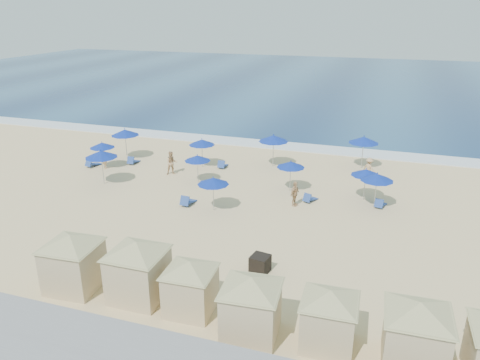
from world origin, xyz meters
name	(u,v)px	position (x,y,z in m)	size (l,w,h in m)	color
ground	(220,215)	(0.00, 0.00, 0.00)	(160.00, 160.00, 0.00)	beige
ocean	(338,82)	(0.00, 55.00, 0.03)	(160.00, 80.00, 0.06)	navy
surf_line	(281,146)	(0.00, 15.50, 0.04)	(160.00, 2.50, 0.08)	white
seawall	(79,355)	(0.00, -13.50, 0.65)	(160.00, 6.10, 1.22)	gray
trash_bin	(260,264)	(4.07, -5.41, 0.41)	(0.82, 0.82, 0.82)	black
cabana_0	(72,255)	(-3.33, -9.28, 1.65)	(4.59, 4.59, 2.89)	#CBB58B
cabana_1	(138,263)	(-0.26, -9.02, 1.68)	(4.69, 4.69, 2.94)	#CBB58B
cabana_2	(190,280)	(2.22, -9.20, 1.46)	(4.05, 4.05, 2.54)	#CBB58B
cabana_3	(251,299)	(4.98, -9.83, 1.59)	(4.40, 4.40, 2.77)	#CBB58B
cabana_4	(329,311)	(7.84, -9.49, 1.47)	(4.10, 4.10, 2.58)	#CBB58B
cabana_5	(417,326)	(10.81, -9.62, 1.63)	(4.53, 4.53, 2.84)	#CBB58B
umbrella_0	(102,145)	(-11.53, 5.19, 1.86)	(1.89, 1.89, 2.15)	#A5A8AD
umbrella_1	(125,132)	(-11.16, 7.89, 2.22)	(2.25, 2.25, 2.56)	#A5A8AD
umbrella_2	(101,154)	(-9.61, 2.28, 2.20)	(2.23, 2.23, 2.54)	#A5A8AD
umbrella_3	(202,142)	(-4.48, 7.95, 1.98)	(2.01, 2.01, 2.29)	#A5A8AD
umbrella_4	(197,158)	(-3.43, 4.66, 1.81)	(1.83, 1.83, 2.09)	#A5A8AD
umbrella_5	(213,181)	(-0.60, 0.50, 1.91)	(1.93, 1.93, 2.20)	#A5A8AD
umbrella_6	(274,138)	(0.72, 9.76, 2.27)	(2.30, 2.30, 2.62)	#A5A8AD
umbrella_7	(291,164)	(3.11, 5.17, 1.87)	(1.90, 1.90, 2.16)	#A5A8AD
umbrella_8	(364,140)	(7.32, 11.58, 2.25)	(2.28, 2.28, 2.59)	#A5A8AD
umbrella_9	(366,172)	(7.99, 5.14, 1.87)	(1.90, 1.90, 2.16)	#A5A8AD
umbrella_10	(377,177)	(8.72, 4.09, 2.00)	(2.02, 2.02, 2.30)	#A5A8AD
beach_chair_0	(92,164)	(-12.67, 5.25, 0.25)	(0.84, 1.38, 0.71)	#274692
beach_chair_1	(133,161)	(-10.01, 6.87, 0.24)	(0.57, 1.25, 0.68)	#274692
beach_chair_2	(222,165)	(-2.92, 8.22, 0.23)	(0.60, 1.24, 0.67)	#274692
beach_chair_3	(187,201)	(-2.48, 0.73, 0.25)	(0.66, 1.34, 0.72)	#274692
beach_chair_4	(310,198)	(4.73, 3.71, 0.22)	(0.91, 1.26, 0.64)	#274692
beach_chair_5	(380,204)	(9.08, 4.22, 0.22)	(0.78, 1.25, 0.64)	#274692
beachgoer_0	(104,158)	(-11.50, 5.28, 0.84)	(0.61, 0.40, 1.68)	tan
beachgoer_1	(172,163)	(-5.96, 5.65, 0.87)	(0.85, 0.66, 1.75)	tan
beachgoer_2	(295,194)	(3.94, 2.77, 0.81)	(0.95, 0.39, 1.62)	tan
beachgoer_3	(369,168)	(8.00, 9.37, 0.78)	(1.00, 0.58, 1.56)	tan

